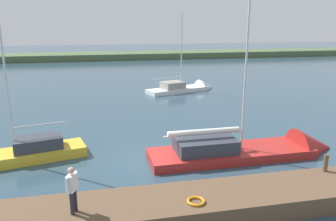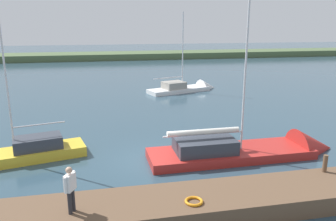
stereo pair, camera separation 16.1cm
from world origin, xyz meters
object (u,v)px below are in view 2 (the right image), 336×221
Objects in this scene: sailboat_behind_pier at (260,152)px; mooring_post_near at (325,163)px; sailboat_inner_slip at (189,89)px; sailboat_near_dock at (9,159)px; life_ring_buoy at (194,201)px; person_on_dock at (70,187)px.

mooring_post_near is at bearing -77.50° from sailboat_behind_pier.
sailboat_inner_slip is 21.56m from sailboat_near_dock.
mooring_post_near is 0.08× the size of sailboat_inner_slip.
mooring_post_near is 6.32m from life_ring_buoy.
sailboat_inner_slip reaches higher than person_on_dock.
mooring_post_near is 0.09× the size of sailboat_near_dock.
sailboat_near_dock reaches higher than life_ring_buoy.
life_ring_buoy is at bearing 23.35° from person_on_dock.
sailboat_behind_pier is 1.54× the size of sailboat_near_dock.
sailboat_near_dock is at bearing 144.60° from person_on_dock.
mooring_post_near is 1.14× the size of life_ring_buoy.
life_ring_buoy is 10.51m from sailboat_near_dock.
sailboat_inner_slip is (-0.02, -22.08, -1.02)m from mooring_post_near.
mooring_post_near is 0.46× the size of person_on_dock.
person_on_dock is at bearing -132.58° from sailboat_inner_slip.
person_on_dock is at bearing -152.37° from sailboat_behind_pier.
mooring_post_near is 15.12m from sailboat_near_dock.
life_ring_buoy is 0.40× the size of person_on_dock.
sailboat_inner_slip reaches higher than mooring_post_near.
life_ring_buoy is at bearing 12.17° from mooring_post_near.
sailboat_inner_slip is at bearing 86.13° from sailboat_behind_pier.
person_on_dock is at bearing 104.72° from sailboat_near_dock.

